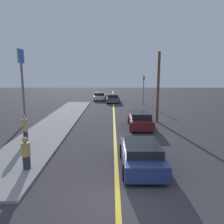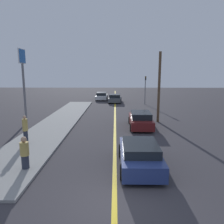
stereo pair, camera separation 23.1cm
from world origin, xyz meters
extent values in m
plane|color=#38353A|center=(0.00, 0.00, 0.00)|extent=(120.00, 120.00, 0.00)
cube|color=gold|center=(0.00, 18.00, 0.00)|extent=(0.20, 60.00, 0.01)
cube|color=gray|center=(-5.27, 13.22, 0.06)|extent=(3.40, 26.45, 0.12)
cube|color=navy|center=(1.23, 3.18, 0.54)|extent=(1.89, 4.28, 0.69)
cube|color=black|center=(1.23, 2.97, 1.09)|extent=(1.66, 2.35, 0.41)
cylinder|color=black|center=(0.33, 4.50, 0.35)|extent=(0.22, 0.71, 0.71)
cylinder|color=black|center=(2.12, 4.51, 0.35)|extent=(0.22, 0.71, 0.71)
cylinder|color=black|center=(0.34, 1.85, 0.35)|extent=(0.22, 0.71, 0.71)
cylinder|color=black|center=(2.13, 1.86, 0.35)|extent=(0.22, 0.71, 0.71)
cube|color=maroon|center=(2.19, 11.24, 0.51)|extent=(1.90, 4.49, 0.69)
cube|color=black|center=(2.19, 11.01, 1.10)|extent=(1.64, 2.48, 0.49)
cylinder|color=black|center=(1.36, 12.63, 0.31)|extent=(0.23, 0.62, 0.62)
cylinder|color=black|center=(3.08, 12.60, 0.31)|extent=(0.23, 0.62, 0.62)
cylinder|color=black|center=(1.30, 9.87, 0.31)|extent=(0.23, 0.62, 0.62)
cylinder|color=black|center=(3.02, 9.84, 0.31)|extent=(0.23, 0.62, 0.62)
cube|color=#4C5156|center=(-0.03, 27.01, 0.49)|extent=(2.06, 4.36, 0.61)
cube|color=black|center=(-0.03, 26.79, 1.03)|extent=(1.75, 2.43, 0.48)
cylinder|color=black|center=(-0.86, 28.37, 0.33)|extent=(0.25, 0.67, 0.66)
cylinder|color=black|center=(0.92, 28.29, 0.33)|extent=(0.25, 0.67, 0.66)
cylinder|color=black|center=(-0.98, 25.72, 0.33)|extent=(0.25, 0.67, 0.66)
cylinder|color=black|center=(0.80, 25.64, 0.33)|extent=(0.25, 0.67, 0.66)
cube|color=silver|center=(-2.31, 30.30, 0.49)|extent=(1.83, 4.65, 0.60)
cube|color=black|center=(-2.31, 30.06, 1.03)|extent=(1.61, 2.56, 0.48)
cylinder|color=black|center=(-3.18, 31.74, 0.34)|extent=(0.22, 0.68, 0.68)
cylinder|color=black|center=(-1.44, 31.74, 0.34)|extent=(0.22, 0.68, 0.68)
cylinder|color=black|center=(-3.18, 28.86, 0.34)|extent=(0.22, 0.68, 0.68)
cylinder|color=black|center=(-1.44, 28.86, 0.34)|extent=(0.22, 0.68, 0.68)
cylinder|color=#282D3D|center=(-4.26, 2.66, 0.44)|extent=(0.35, 0.35, 0.65)
cylinder|color=tan|center=(-4.26, 2.66, 1.09)|extent=(0.41, 0.41, 0.65)
sphere|color=tan|center=(-4.26, 2.66, 1.55)|extent=(0.27, 0.27, 0.27)
cylinder|color=#282D3D|center=(-5.81, 6.53, 0.51)|extent=(0.28, 0.28, 0.79)
cylinder|color=tan|center=(-5.81, 6.53, 1.30)|extent=(0.33, 0.33, 0.79)
sphere|color=tan|center=(-5.81, 6.53, 1.81)|extent=(0.22, 0.22, 0.22)
cylinder|color=slate|center=(4.36, 24.69, 2.05)|extent=(0.12, 0.12, 4.10)
cube|color=black|center=(4.36, 24.51, 3.82)|extent=(0.18, 0.18, 0.55)
sphere|color=orange|center=(4.36, 24.42, 3.99)|extent=(0.14, 0.14, 0.14)
cylinder|color=slate|center=(-8.16, 12.40, 2.73)|extent=(0.20, 0.20, 5.46)
cube|color=silver|center=(-8.16, 12.40, 6.03)|extent=(0.08, 1.37, 1.27)
cube|color=#19519E|center=(-8.16, 12.40, 6.03)|extent=(0.12, 1.25, 1.15)
cylinder|color=brown|center=(4.08, 13.24, 3.25)|extent=(0.24, 0.24, 6.50)
camera|label=1|loc=(-0.21, -7.08, 4.65)|focal=35.00mm
camera|label=2|loc=(0.02, -7.08, 4.65)|focal=35.00mm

